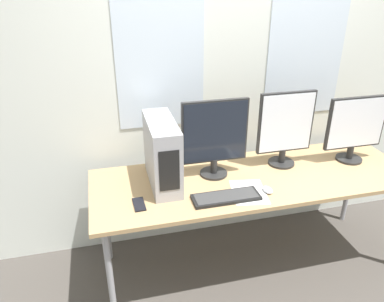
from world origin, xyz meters
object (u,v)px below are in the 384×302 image
object	(u,v)px
pc_tower	(162,153)
keyboard	(226,197)
mouse	(268,190)
monitor_main	(215,136)
monitor_right_near	(285,127)
cell_phone	(139,204)
monitor_right_far	(355,127)

from	to	relation	value
pc_tower	keyboard	distance (m)	0.50
mouse	monitor_main	bearing A→B (deg)	132.10
monitor_right_near	cell_phone	world-z (taller)	monitor_right_near
monitor_right_near	mouse	world-z (taller)	monitor_right_near
monitor_right_far	cell_phone	world-z (taller)	monitor_right_far
monitor_right_near	mouse	size ratio (longest dim) A/B	5.78
monitor_right_far	keyboard	size ratio (longest dim) A/B	1.16
monitor_main	mouse	xyz separation A→B (m)	(0.27, -0.30, -0.28)
monitor_right_near	cell_phone	size ratio (longest dim) A/B	3.71
monitor_main	cell_phone	xyz separation A→B (m)	(-0.55, -0.25, -0.28)
keyboard	cell_phone	world-z (taller)	keyboard
monitor_main	monitor_right_far	world-z (taller)	monitor_main
monitor_right_near	monitor_right_far	world-z (taller)	monitor_right_near
pc_tower	monitor_main	xyz separation A→B (m)	(0.36, 0.02, 0.07)
mouse	cell_phone	bearing A→B (deg)	176.68
mouse	cell_phone	xyz separation A→B (m)	(-0.82, 0.05, -0.01)
keyboard	mouse	distance (m)	0.29
keyboard	mouse	world-z (taller)	mouse
cell_phone	monitor_right_far	bearing A→B (deg)	5.66
pc_tower	cell_phone	xyz separation A→B (m)	(-0.19, -0.23, -0.21)
monitor_right_far	cell_phone	bearing A→B (deg)	-172.32
monitor_right_near	mouse	xyz separation A→B (m)	(-0.26, -0.33, -0.28)
monitor_main	monitor_right_near	distance (m)	0.53
pc_tower	monitor_right_near	distance (m)	0.89
pc_tower	mouse	size ratio (longest dim) A/B	5.29
pc_tower	keyboard	size ratio (longest dim) A/B	1.17
monitor_right_far	keyboard	world-z (taller)	monitor_right_far
pc_tower	mouse	xyz separation A→B (m)	(0.63, -0.28, -0.21)
monitor_right_near	monitor_right_far	distance (m)	0.52
monitor_right_far	cell_phone	distance (m)	1.63
monitor_main	mouse	distance (m)	0.49
monitor_main	mouse	size ratio (longest dim) A/B	5.72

